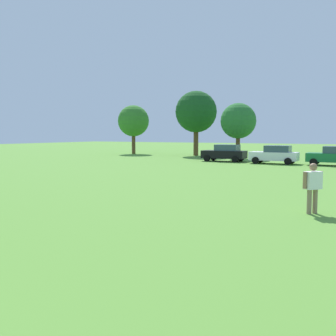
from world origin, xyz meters
TOP-DOWN VIEW (x-y plane):
  - ground_plane at (0.00, 30.00)m, footprint 160.00×160.00m
  - adult_bystander at (5.28, 14.01)m, footprint 0.62×0.68m
  - parked_car_black_0 at (-6.12, 37.02)m, footprint 4.30×2.02m
  - parked_car_white_1 at (-1.02, 36.31)m, footprint 4.30×2.02m
  - parked_car_green_2 at (4.02, 36.46)m, footprint 4.30×2.02m
  - tree_far_left at (-22.30, 45.39)m, footprint 4.26×4.26m
  - tree_center at (-12.94, 45.35)m, footprint 5.20×5.20m
  - tree_far_right at (-6.50, 42.40)m, footprint 3.96×3.96m

SIDE VIEW (x-z plane):
  - ground_plane at x=0.00m, z-range 0.00..0.00m
  - parked_car_black_0 at x=-6.12m, z-range 0.02..1.70m
  - parked_car_white_1 at x=-1.02m, z-range 0.02..1.70m
  - parked_car_green_2 at x=4.02m, z-range 0.02..1.70m
  - adult_bystander at x=5.28m, z-range 0.17..1.93m
  - tree_far_right at x=-6.50m, z-range 1.08..7.25m
  - tree_far_left at x=-22.30m, z-range 1.16..7.79m
  - tree_center at x=-12.94m, z-range 1.42..9.52m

